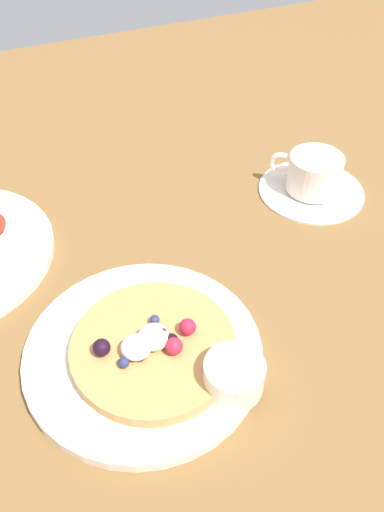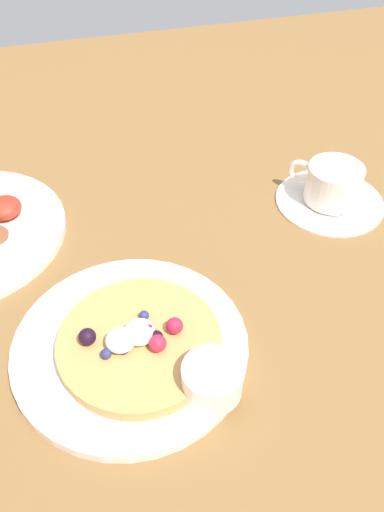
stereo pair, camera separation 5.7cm
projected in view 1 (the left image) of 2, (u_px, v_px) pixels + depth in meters
The scene contains 6 objects.
ground_plane at pixel (179, 304), 60.95cm from camera, with size 170.64×155.01×3.00cm, color brown.
pancake_plate at pixel (143, 352), 53.54cm from camera, with size 24.42×24.42×1.29cm, color white.
pancake_with_berries at pixel (153, 347), 52.09cm from camera, with size 16.69×16.69×3.35cm.
syrup_ramekin at pixel (235, 375), 48.80cm from camera, with size 5.80×5.80×3.37cm.
coffee_saucer at pixel (311, 190), 73.79cm from camera, with size 14.82×14.82×0.66cm, color white.
coffee_cup at pixel (313, 172), 71.76cm from camera, with size 8.58×8.65×5.10cm.
Camera 1 is at (-14.34, -37.04, 45.10)cm, focal length 36.54 mm.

